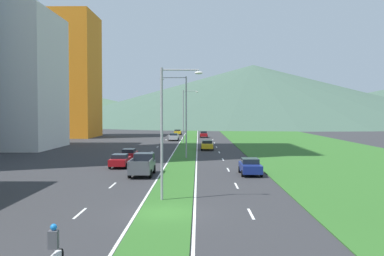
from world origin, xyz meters
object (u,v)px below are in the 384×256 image
at_px(pickup_truck_0, 143,165).
at_px(car_4, 250,166).
at_px(car_6, 178,132).
at_px(motorcycle_rider, 54,251).
at_px(street_lamp_far, 185,113).
at_px(street_lamp_near, 166,124).
at_px(car_7, 207,145).
at_px(street_lamp_mid, 183,111).
at_px(car_5, 129,154).
at_px(car_3, 174,137).
at_px(car_0, 204,134).
at_px(car_1, 120,160).

bearing_deg(pickup_truck_0, car_4, -87.82).
bearing_deg(car_6, motorcycle_rider, -179.99).
bearing_deg(street_lamp_far, motorcycle_rider, -92.42).
bearing_deg(street_lamp_near, car_7, 84.94).
height_order(car_7, motorcycle_rider, motorcycle_rider).
xyz_separation_m(street_lamp_mid, car_5, (-6.82, -1.98, -5.40)).
bearing_deg(car_5, car_3, -5.40).
height_order(car_3, car_4, car_4).
bearing_deg(car_7, car_6, -171.50).
relative_size(street_lamp_far, car_0, 2.36).
bearing_deg(car_7, car_1, -24.10).
bearing_deg(car_0, pickup_truck_0, -6.05).
relative_size(street_lamp_mid, pickup_truck_0, 1.98).
distance_m(street_lamp_mid, car_0, 47.33).
relative_size(car_3, motorcycle_rider, 2.30).
relative_size(car_1, car_3, 0.97).
height_order(street_lamp_near, pickup_truck_0, street_lamp_near).
relative_size(car_5, car_6, 1.10).
relative_size(car_3, car_6, 1.07).
xyz_separation_m(street_lamp_mid, car_1, (-6.62, -9.46, -5.37)).
bearing_deg(street_lamp_mid, car_1, -124.98).
distance_m(car_5, car_6, 61.22).
height_order(car_1, motorcycle_rider, motorcycle_rider).
bearing_deg(car_7, pickup_truck_0, -13.45).
bearing_deg(pickup_truck_0, car_7, -13.45).
height_order(car_7, pickup_truck_0, pickup_truck_0).
relative_size(street_lamp_mid, car_7, 2.50).
bearing_deg(street_lamp_near, motorcycle_rider, -104.11).
bearing_deg(car_0, car_6, -151.00).
bearing_deg(street_lamp_mid, car_0, 86.09).
xyz_separation_m(street_lamp_near, street_lamp_mid, (0.22, 27.45, 0.91)).
bearing_deg(street_lamp_far, car_7, -74.63).
distance_m(car_3, motorcycle_rider, 76.17).
distance_m(street_lamp_mid, car_4, 17.34).
xyz_separation_m(car_5, car_7, (10.17, 14.81, 0.04)).
distance_m(street_lamp_near, car_0, 74.57).
bearing_deg(motorcycle_rider, car_1, 5.61).
xyz_separation_m(street_lamp_far, car_3, (-2.61, 8.00, -5.05)).
xyz_separation_m(car_3, motorcycle_rider, (-0.27, -76.17, -0.06)).
height_order(car_0, car_6, car_0).
height_order(street_lamp_mid, car_7, street_lamp_mid).
relative_size(car_0, motorcycle_rider, 2.17).
relative_size(car_0, car_4, 0.95).
xyz_separation_m(car_0, car_6, (-6.78, 12.24, -0.03)).
height_order(car_0, pickup_truck_0, pickup_truck_0).
bearing_deg(car_4, car_6, -171.91).
bearing_deg(car_6, pickup_truck_0, -179.86).
distance_m(car_7, pickup_truck_0, 28.99).
distance_m(car_1, car_7, 24.42).
distance_m(car_3, car_7, 23.58).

